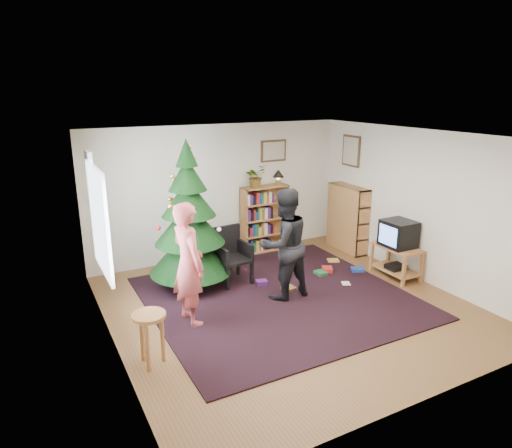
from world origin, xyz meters
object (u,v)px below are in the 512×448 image
person_by_chair (284,245)px  potted_plant (256,176)px  bookshelf_back (265,218)px  armchair (230,253)px  person_standing (188,264)px  table_lamp (278,174)px  bookshelf_right (348,218)px  christmas_tree (190,228)px  picture_back (273,151)px  tv_stand (396,259)px  stool (149,325)px  picture_right (351,151)px  crt_tv (398,234)px

person_by_chair → potted_plant: size_ratio=4.04×
bookshelf_back → armchair: (-1.26, -1.10, -0.16)m
bookshelf_back → person_by_chair: (-0.79, -2.05, 0.20)m
person_standing → table_lamp: 3.44m
bookshelf_back → bookshelf_right: (1.45, -0.76, 0.00)m
christmas_tree → table_lamp: (2.20, 1.00, 0.50)m
picture_back → tv_stand: picture_back is taller
picture_back → potted_plant: 0.65m
picture_back → stool: picture_back is taller
tv_stand → potted_plant: (-1.53, 2.25, 1.19)m
person_standing → bookshelf_back: bearing=-56.1°
picture_right → bookshelf_right: 1.30m
christmas_tree → potted_plant: (1.70, 1.00, 0.51)m
picture_right → table_lamp: bearing=155.4°
table_lamp → picture_back: bearing=105.9°
table_lamp → christmas_tree: bearing=-155.7°
picture_back → tv_stand: (1.07, -2.38, -1.63)m
picture_right → person_by_chair: (-2.38, -1.46, -1.09)m
armchair → potted_plant: (1.06, 1.10, 1.01)m
picture_right → person_by_chair: bearing=-148.5°
christmas_tree → person_standing: bearing=-110.8°
picture_back → bookshelf_right: bearing=-37.1°
bookshelf_back → person_standing: size_ratio=0.76×
table_lamp → potted_plant: bearing=180.0°
crt_tv → christmas_tree: bearing=158.8°
picture_back → picture_right: 1.51m
person_standing → potted_plant: (2.13, 2.12, 0.66)m
armchair → tv_stand: bearing=-28.1°
christmas_tree → stool: 2.28m
picture_back → armchair: (-1.52, -1.24, -1.45)m
potted_plant → bookshelf_back: bearing=0.0°
crt_tv → stool: (-4.42, -0.63, -0.27)m
armchair → potted_plant: size_ratio=2.20×
tv_stand → person_standing: person_standing is taller
stool → person_standing: bearing=45.0°
christmas_tree → person_by_chair: 1.54m
stool → table_lamp: 4.55m
stool → potted_plant: (2.89, 2.87, 1.01)m
picture_back → bookshelf_back: size_ratio=0.42×
armchair → person_by_chair: (0.46, -0.94, 0.36)m
christmas_tree → stool: christmas_tree is taller
crt_tv → potted_plant: bearing=124.2°
christmas_tree → bookshelf_right: size_ratio=1.85×
christmas_tree → crt_tv: size_ratio=4.70×
tv_stand → person_by_chair: person_by_chair is taller
picture_right → stool: picture_right is taller
bookshelf_back → tv_stand: bearing=-59.4°
christmas_tree → potted_plant: size_ratio=5.65×
tv_stand → person_standing: (-3.66, 0.13, 0.54)m
armchair → stool: bearing=-140.2°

